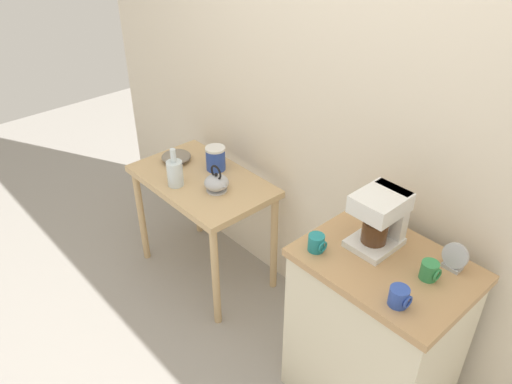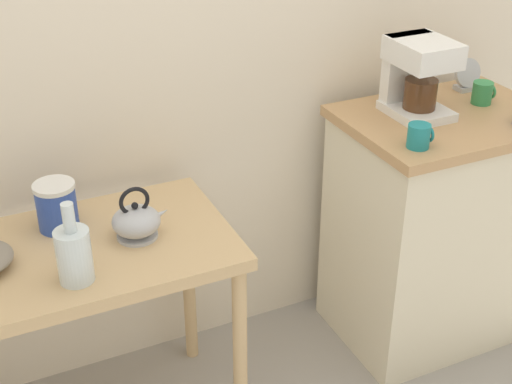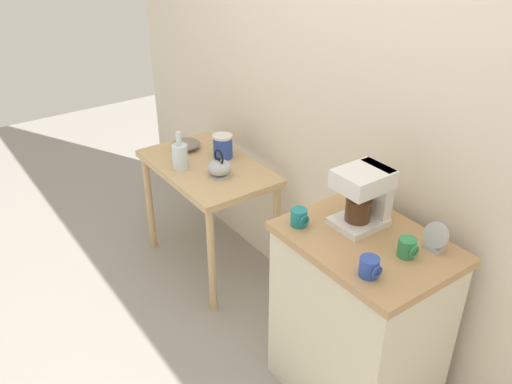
{
  "view_description": "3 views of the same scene",
  "coord_description": "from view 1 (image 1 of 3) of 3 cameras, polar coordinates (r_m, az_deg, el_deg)",
  "views": [
    {
      "loc": [
        1.38,
        -1.39,
        2.27
      ],
      "look_at": [
        -0.16,
        -0.01,
        0.92
      ],
      "focal_mm": 35.07,
      "sensor_mm": 36.0,
      "label": 1
    },
    {
      "loc": [
        -0.99,
        -1.72,
        1.86
      ],
      "look_at": [
        -0.18,
        0.03,
        0.79
      ],
      "focal_mm": 50.92,
      "sensor_mm": 36.0,
      "label": 2
    },
    {
      "loc": [
        1.78,
        -1.36,
        2.14
      ],
      "look_at": [
        -0.09,
        -0.03,
        0.85
      ],
      "focal_mm": 37.57,
      "sensor_mm": 36.0,
      "label": 3
    }
  ],
  "objects": [
    {
      "name": "ground_plane",
      "position": [
        3.0,
        2.29,
        -16.22
      ],
      "size": [
        8.0,
        8.0,
        0.0
      ],
      "primitive_type": "plane",
      "color": "gray"
    },
    {
      "name": "back_wall",
      "position": [
        2.4,
        12.49,
        11.0
      ],
      "size": [
        4.4,
        0.1,
        2.8
      ],
      "primitive_type": "cube",
      "color": "beige",
      "rests_on": "ground_plane"
    },
    {
      "name": "wooden_table",
      "position": [
        3.03,
        -6.11,
        -0.03
      ],
      "size": [
        0.87,
        0.53,
        0.73
      ],
      "color": "tan",
      "rests_on": "ground_plane"
    },
    {
      "name": "kitchen_counter",
      "position": [
        2.47,
        13.23,
        -15.62
      ],
      "size": [
        0.71,
        0.53,
        0.9
      ],
      "color": "beige",
      "rests_on": "ground_plane"
    },
    {
      "name": "bowl_stoneware",
      "position": [
        3.16,
        -9.08,
        3.99
      ],
      "size": [
        0.18,
        0.18,
        0.06
      ],
      "color": "gray",
      "rests_on": "wooden_table"
    },
    {
      "name": "teakettle",
      "position": [
        2.82,
        -4.5,
        1.06
      ],
      "size": [
        0.17,
        0.14,
        0.16
      ],
      "color": "#B2B5BA",
      "rests_on": "wooden_table"
    },
    {
      "name": "glass_carafe_vase",
      "position": [
        2.89,
        -9.23,
        2.23
      ],
      "size": [
        0.09,
        0.09,
        0.23
      ],
      "color": "silver",
      "rests_on": "wooden_table"
    },
    {
      "name": "canister_enamel",
      "position": [
        3.03,
        -4.63,
        3.86
      ],
      "size": [
        0.12,
        0.12,
        0.15
      ],
      "color": "#2D4CAD",
      "rests_on": "wooden_table"
    },
    {
      "name": "coffee_maker",
      "position": [
        2.16,
        14.08,
        -2.73
      ],
      "size": [
        0.18,
        0.22,
        0.26
      ],
      "color": "white",
      "rests_on": "kitchen_counter"
    },
    {
      "name": "mug_tall_green",
      "position": [
        2.1,
        19.2,
        -8.49
      ],
      "size": [
        0.08,
        0.07,
        0.08
      ],
      "color": "#338C4C",
      "rests_on": "kitchen_counter"
    },
    {
      "name": "mug_blue",
      "position": [
        1.96,
        16.02,
        -11.42
      ],
      "size": [
        0.08,
        0.07,
        0.08
      ],
      "color": "#2D4CAD",
      "rests_on": "kitchen_counter"
    },
    {
      "name": "mug_dark_teal",
      "position": [
        2.14,
        6.93,
        -5.8
      ],
      "size": [
        0.08,
        0.07,
        0.08
      ],
      "color": "teal",
      "rests_on": "kitchen_counter"
    },
    {
      "name": "table_clock",
      "position": [
        2.18,
        21.7,
        -7.01
      ],
      "size": [
        0.11,
        0.05,
        0.12
      ],
      "color": "#B2B5BA",
      "rests_on": "kitchen_counter"
    }
  ]
}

